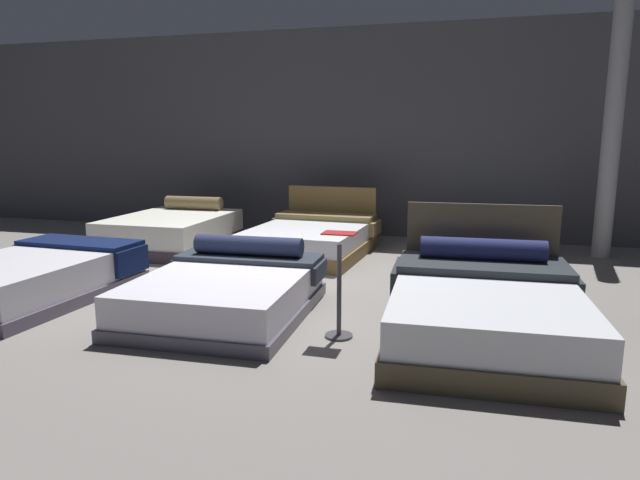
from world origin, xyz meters
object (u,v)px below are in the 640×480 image
Objects in this scene: bed_0 at (35,277)px; bed_3 at (173,231)px; bed_4 at (312,239)px; bed_5 at (475,249)px; price_sign at (339,298)px; bed_2 at (485,308)px; bed_1 at (227,292)px; support_pillar at (612,133)px.

bed_0 is 1.02× the size of bed_3.
bed_4 is at bearing 2.19° from bed_3.
bed_3 is at bearing -176.80° from bed_5.
bed_2 is at bearing 14.21° from price_sign.
price_sign is at bearing -168.41° from bed_2.
bed_1 is 0.93× the size of bed_4.
bed_2 reaches higher than bed_0.
bed_1 is 2.86m from bed_4.
bed_5 is at bearing 1.65° from bed_4.
bed_0 is 1.07× the size of bed_1.
price_sign reaches higher than bed_5.
support_pillar reaches higher than bed_2.
bed_4 is (-2.38, 2.88, -0.04)m from bed_2.
bed_3 is 4.51m from bed_5.
price_sign is at bearing -124.64° from support_pillar.
bed_3 reaches higher than bed_1.
bed_2 is 3.74m from bed_4.
price_sign is (1.20, -0.32, 0.13)m from bed_1.
bed_0 is 2.20m from bed_1.
bed_4 is (2.21, 0.11, -0.03)m from bed_3.
bed_3 is 0.99× the size of bed_5.
bed_0 is 3.66m from bed_4.
support_pillar is (2.85, 4.13, 1.40)m from price_sign.
price_sign is at bearing -2.02° from bed_0.
bed_0 is at bearing 175.58° from price_sign.
bed_0 is 0.99× the size of bed_4.
support_pillar reaches higher than bed_3.
bed_3 is at bearing -170.38° from support_pillar.
bed_0 is 1.01× the size of bed_5.
support_pillar reaches higher than bed_4.
bed_0 is 3.41m from price_sign.
bed_0 is at bearing -145.13° from bed_5.
bed_2 is 1.06× the size of bed_5.
support_pillar is (6.25, 3.87, 1.52)m from bed_0.
support_pillar reaches higher than bed_1.
bed_1 is at bearing -52.04° from bed_3.
bed_5 is 0.61× the size of support_pillar.
bed_4 is at bearing 87.51° from bed_1.
bed_2 is (2.40, -0.02, 0.05)m from bed_1.
price_sign is at bearing -17.22° from bed_1.
bed_5 is (4.51, 0.06, -0.04)m from bed_3.
price_sign is 0.26× the size of support_pillar.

